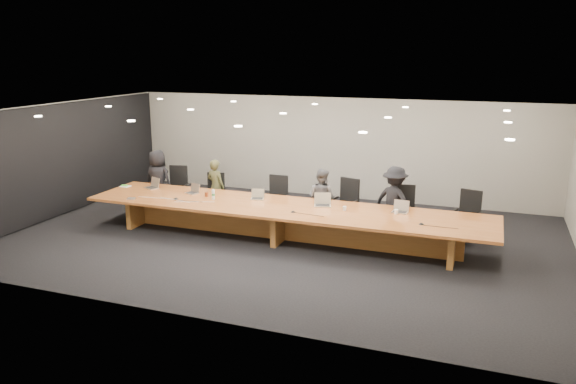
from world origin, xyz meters
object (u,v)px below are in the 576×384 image
(chair_far_left, at_px, (176,187))
(person_c, at_px, (321,198))
(mic_left, at_px, (176,198))
(chair_left, at_px, (214,194))
(laptop_b, at_px, (192,189))
(laptop_c, at_px, (257,194))
(person_b, at_px, (216,187))
(laptop_a, at_px, (151,183))
(av_box, at_px, (131,199))
(conference_table, at_px, (283,216))
(laptop_d, at_px, (323,200))
(person_a, at_px, (158,180))
(chair_far_right, at_px, (467,216))
(chair_mid_right, at_px, (344,203))
(amber_mug, at_px, (206,194))
(chair_mid_left, at_px, (275,199))
(water_bottle, at_px, (213,195))
(laptop_e, at_px, (400,207))
(chair_right, at_px, (403,211))
(person_d, at_px, (395,201))
(paper_cup_near, at_px, (345,208))
(paper_cup_far, at_px, (396,212))
(mic_center, at_px, (293,212))
(mic_right, at_px, (421,224))

(chair_far_left, bearing_deg, person_c, -15.81)
(chair_far_left, relative_size, mic_left, 9.11)
(chair_left, xyz_separation_m, laptop_b, (-0.10, -0.93, 0.34))
(laptop_c, bearing_deg, person_b, 134.62)
(laptop_a, distance_m, av_box, 1.08)
(conference_table, height_order, laptop_d, laptop_d)
(conference_table, distance_m, person_c, 1.27)
(person_a, bearing_deg, chair_far_right, -176.42)
(chair_mid_right, relative_size, amber_mug, 11.38)
(chair_far_left, xyz_separation_m, person_c, (4.02, -0.20, 0.13))
(chair_left, bearing_deg, chair_mid_left, -14.21)
(mic_left, bearing_deg, water_bottle, 19.53)
(laptop_e, distance_m, mic_left, 5.03)
(laptop_d, xyz_separation_m, laptop_e, (1.66, 0.09, -0.02))
(chair_mid_left, xyz_separation_m, amber_mug, (-1.33, -0.98, 0.23))
(chair_left, distance_m, mic_left, 1.55)
(chair_right, height_order, person_d, person_d)
(chair_right, height_order, paper_cup_near, chair_right)
(person_a, bearing_deg, av_box, 105.85)
(chair_right, relative_size, paper_cup_far, 11.97)
(amber_mug, bearing_deg, laptop_a, 171.54)
(laptop_e, height_order, mic_center, laptop_e)
(chair_left, xyz_separation_m, laptop_d, (3.14, -0.93, 0.36))
(person_c, bearing_deg, chair_mid_right, -146.39)
(person_a, distance_m, mic_left, 1.98)
(person_a, bearing_deg, laptop_a, 112.61)
(chair_mid_left, relative_size, mic_center, 10.21)
(amber_mug, bearing_deg, paper_cup_near, -0.79)
(laptop_e, distance_m, mic_right, 0.88)
(chair_far_left, bearing_deg, chair_mid_right, -13.58)
(person_a, bearing_deg, chair_mid_right, -175.87)
(mic_left, bearing_deg, paper_cup_far, 6.25)
(person_a, distance_m, person_b, 1.61)
(chair_mid_left, bearing_deg, mic_center, -55.04)
(chair_left, distance_m, laptop_d, 3.30)
(conference_table, xyz_separation_m, laptop_e, (2.46, 0.39, 0.36))
(laptop_a, distance_m, mic_right, 6.68)
(person_d, height_order, laptop_c, person_d)
(laptop_e, xyz_separation_m, mic_center, (-2.10, -0.76, -0.11))
(chair_far_right, distance_m, person_c, 3.26)
(mic_right, bearing_deg, person_c, 149.77)
(chair_right, height_order, laptop_a, chair_right)
(laptop_c, distance_m, paper_cup_far, 3.18)
(chair_right, bearing_deg, mic_left, -170.31)
(person_c, bearing_deg, laptop_b, 33.18)
(laptop_a, bearing_deg, water_bottle, 11.61)
(conference_table, bearing_deg, laptop_d, 21.01)
(chair_mid_left, relative_size, person_b, 0.81)
(chair_left, bearing_deg, person_b, 20.03)
(person_a, xyz_separation_m, person_d, (6.12, 0.04, -0.00))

